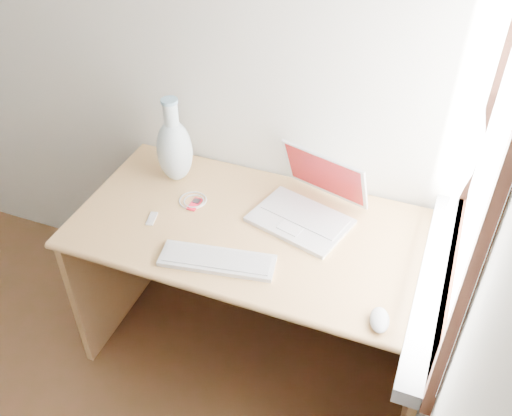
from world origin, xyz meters
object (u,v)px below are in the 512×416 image
at_px(desk, 266,254).
at_px(laptop, 304,204).
at_px(external_keyboard, 217,260).
at_px(vase, 174,148).

bearing_deg(desk, laptop, 21.40).
distance_m(desk, external_keyboard, 0.39).
xyz_separation_m(external_keyboard, vase, (-0.36, 0.40, 0.14)).
bearing_deg(desk, external_keyboard, -103.16).
height_order(desk, vase, vase).
bearing_deg(external_keyboard, vase, 122.68).
height_order(desk, external_keyboard, external_keyboard).
bearing_deg(desk, vase, 168.32).
relative_size(desk, vase, 3.78).
relative_size(laptop, vase, 1.10).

